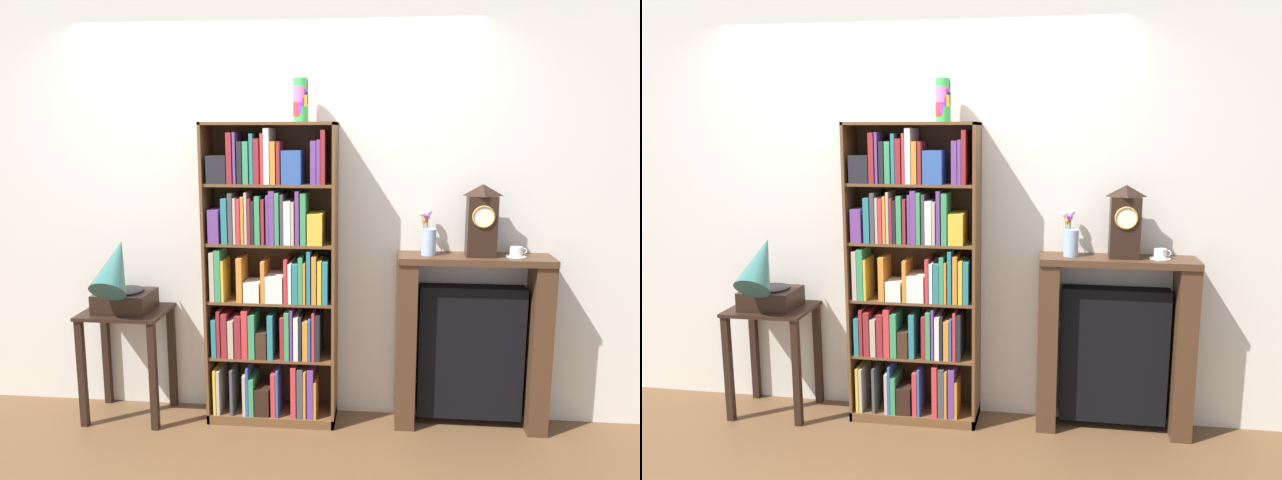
{
  "view_description": "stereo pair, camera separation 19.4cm",
  "coord_description": "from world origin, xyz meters",
  "views": [
    {
      "loc": [
        0.68,
        -3.58,
        1.84
      ],
      "look_at": [
        0.3,
        0.09,
        1.18
      ],
      "focal_mm": 34.37,
      "sensor_mm": 36.0,
      "label": 1
    },
    {
      "loc": [
        0.87,
        -3.55,
        1.84
      ],
      "look_at": [
        0.3,
        0.09,
        1.18
      ],
      "focal_mm": 34.37,
      "sensor_mm": 36.0,
      "label": 2
    }
  ],
  "objects": [
    {
      "name": "ground_plane",
      "position": [
        0.0,
        0.0,
        -0.01
      ],
      "size": [
        7.61,
        6.4,
        0.02
      ],
      "primitive_type": "cube",
      "color": "brown"
    },
    {
      "name": "wall_back",
      "position": [
        0.15,
        0.27,
        1.34
      ],
      "size": [
        4.61,
        0.08,
        2.69
      ],
      "primitive_type": "cube",
      "color": "silver",
      "rests_on": "ground"
    },
    {
      "name": "bookshelf",
      "position": [
        -0.0,
        0.08,
        0.92
      ],
      "size": [
        0.81,
        0.29,
        1.89
      ],
      "color": "brown",
      "rests_on": "ground"
    },
    {
      "name": "cup_stack",
      "position": [
        0.19,
        0.12,
        2.02
      ],
      "size": [
        0.09,
        0.09,
        0.26
      ],
      "color": "green",
      "rests_on": "bookshelf"
    },
    {
      "name": "side_table_left",
      "position": [
        -0.93,
        0.03,
        0.51
      ],
      "size": [
        0.52,
        0.41,
        0.71
      ],
      "color": "black",
      "rests_on": "ground"
    },
    {
      "name": "gramophone",
      "position": [
        -0.93,
        -0.04,
        0.93
      ],
      "size": [
        0.34,
        0.46,
        0.52
      ],
      "color": "black",
      "rests_on": "side_table_left"
    },
    {
      "name": "fireplace_mantel",
      "position": [
        1.24,
        0.12,
        0.54
      ],
      "size": [
        0.92,
        0.26,
        1.1
      ],
      "color": "#472D1C",
      "rests_on": "ground"
    },
    {
      "name": "mantel_clock",
      "position": [
        1.27,
        0.1,
        1.31
      ],
      "size": [
        0.17,
        0.13,
        0.43
      ],
      "color": "black",
      "rests_on": "fireplace_mantel"
    },
    {
      "name": "flower_vase",
      "position": [
        0.96,
        0.11,
        1.2
      ],
      "size": [
        0.11,
        0.13,
        0.28
      ],
      "color": "#99B2D1",
      "rests_on": "fireplace_mantel"
    },
    {
      "name": "teacup_with_saucer",
      "position": [
        1.48,
        0.1,
        1.12
      ],
      "size": [
        0.13,
        0.12,
        0.06
      ],
      "color": "white",
      "rests_on": "fireplace_mantel"
    }
  ]
}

